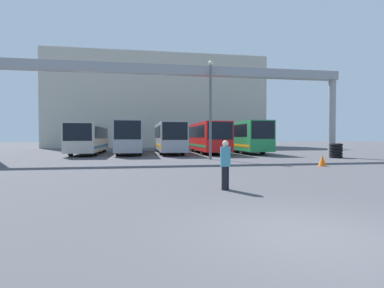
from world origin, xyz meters
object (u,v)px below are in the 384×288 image
(tire_stack, at_px, (336,151))
(traffic_cone, at_px, (322,161))
(bus_slot_3, at_px, (207,136))
(pedestrian_near_center, at_px, (225,164))
(bus_slot_1, at_px, (130,136))
(lamp_post, at_px, (210,106))
(bus_slot_0, at_px, (89,137))
(bus_slot_4, at_px, (241,135))
(bus_slot_2, at_px, (169,136))

(tire_stack, bearing_deg, traffic_cone, -130.51)
(bus_slot_3, bearing_deg, pedestrian_near_center, -100.92)
(bus_slot_1, bearing_deg, lamp_post, -56.17)
(bus_slot_1, distance_m, lamp_post, 11.75)
(bus_slot_0, bearing_deg, traffic_cone, -44.07)
(bus_slot_4, relative_size, pedestrian_near_center, 7.41)
(traffic_cone, distance_m, lamp_post, 9.11)
(lamp_post, bearing_deg, bus_slot_0, 139.26)
(pedestrian_near_center, height_order, traffic_cone, pedestrian_near_center)
(bus_slot_3, xyz_separation_m, pedestrian_near_center, (-4.22, -21.85, -0.97))
(bus_slot_3, distance_m, tire_stack, 12.73)
(pedestrian_near_center, xyz_separation_m, tire_stack, (13.17, 12.88, -0.26))
(bus_slot_1, distance_m, tire_stack, 19.66)
(bus_slot_1, height_order, pedestrian_near_center, bus_slot_1)
(bus_slot_1, height_order, traffic_cone, bus_slot_1)
(tire_stack, distance_m, lamp_post, 11.22)
(traffic_cone, relative_size, tire_stack, 0.55)
(bus_slot_1, xyz_separation_m, traffic_cone, (11.77, -15.88, -1.54))
(bus_slot_4, bearing_deg, bus_slot_2, 179.13)
(bus_slot_2, distance_m, bus_slot_4, 8.11)
(bus_slot_0, relative_size, bus_slot_4, 0.93)
(bus_slot_1, bearing_deg, bus_slot_3, -5.05)
(pedestrian_near_center, bearing_deg, bus_slot_4, -156.89)
(bus_slot_1, distance_m, pedestrian_near_center, 22.92)
(bus_slot_3, xyz_separation_m, tire_stack, (8.95, -8.97, -1.23))
(bus_slot_4, bearing_deg, pedestrian_near_center, -110.26)
(lamp_post, bearing_deg, bus_slot_2, 103.91)
(bus_slot_2, height_order, lamp_post, lamp_post)
(lamp_post, bearing_deg, pedestrian_near_center, -100.99)
(bus_slot_1, bearing_deg, bus_slot_2, -0.51)
(bus_slot_2, bearing_deg, bus_slot_1, 179.49)
(traffic_cone, bearing_deg, bus_slot_4, 88.59)
(bus_slot_1, xyz_separation_m, bus_slot_2, (4.05, -0.04, -0.06))
(bus_slot_2, relative_size, lamp_post, 1.62)
(bus_slot_1, bearing_deg, bus_slot_4, -0.75)
(bus_slot_4, xyz_separation_m, traffic_cone, (-0.39, -15.72, -1.57))
(bus_slot_0, xyz_separation_m, bus_slot_2, (8.11, 0.52, 0.09))
(bus_slot_4, bearing_deg, bus_slot_1, 179.25)
(bus_slot_2, height_order, bus_slot_4, bus_slot_4)
(traffic_cone, height_order, tire_stack, tire_stack)
(bus_slot_4, distance_m, traffic_cone, 15.80)
(bus_slot_3, height_order, traffic_cone, bus_slot_3)
(pedestrian_near_center, bearing_deg, bus_slot_1, -126.85)
(traffic_cone, bearing_deg, bus_slot_0, 135.93)
(bus_slot_0, height_order, bus_slot_4, bus_slot_4)
(tire_stack, bearing_deg, bus_slot_4, 117.22)
(traffic_cone, distance_m, tire_stack, 8.14)
(bus_slot_3, bearing_deg, bus_slot_1, 174.95)
(lamp_post, bearing_deg, bus_slot_1, 123.83)
(bus_slot_0, bearing_deg, bus_slot_2, 3.67)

